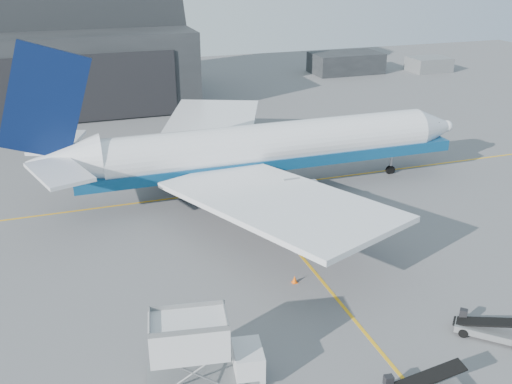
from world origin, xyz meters
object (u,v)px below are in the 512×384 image
object	(u,v)px
airliner	(255,149)
catering_truck	(200,353)
pushback_tug	(305,227)
belt_loader_b	(490,330)

from	to	relation	value
airliner	catering_truck	distance (m)	28.86
catering_truck	pushback_tug	world-z (taller)	catering_truck
catering_truck	belt_loader_b	xyz separation A→B (m)	(18.74, -1.64, -1.74)
pushback_tug	belt_loader_b	size ratio (longest dim) A/B	0.99
catering_truck	pushback_tug	bearing A→B (deg)	58.85
catering_truck	belt_loader_b	size ratio (longest dim) A/B	1.61
airliner	catering_truck	size ratio (longest dim) A/B	6.83
pushback_tug	belt_loader_b	world-z (taller)	belt_loader_b
belt_loader_b	pushback_tug	bearing A→B (deg)	150.59
airliner	belt_loader_b	size ratio (longest dim) A/B	11.02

